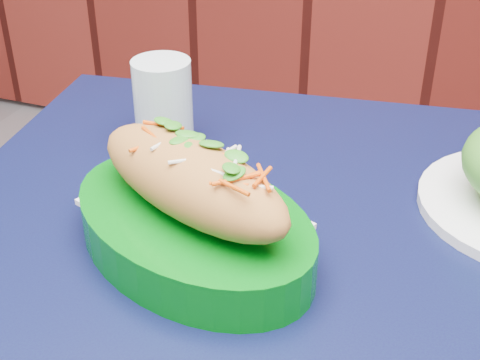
% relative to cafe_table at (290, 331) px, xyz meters
% --- Properties ---
extents(cafe_table, '(0.91, 0.91, 0.75)m').
position_rel_cafe_table_xyz_m(cafe_table, '(0.00, 0.00, 0.00)').
color(cafe_table, black).
rests_on(cafe_table, ground).
extents(banh_mi_basket, '(0.33, 0.28, 0.13)m').
position_rel_cafe_table_xyz_m(banh_mi_basket, '(-0.10, -0.01, 0.14)').
color(banh_mi_basket, '#00630D').
rests_on(banh_mi_basket, cafe_table).
extents(water_glass, '(0.07, 0.07, 0.12)m').
position_rel_cafe_table_xyz_m(water_glass, '(-0.22, 0.17, 0.15)').
color(water_glass, silver).
rests_on(water_glass, cafe_table).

